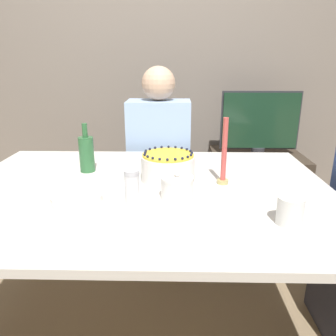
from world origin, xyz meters
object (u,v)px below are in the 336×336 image
at_px(sugar_bowl, 177,188).
at_px(sugar_shaker, 132,187).
at_px(candle, 224,157).
at_px(tv_monitor, 260,122).
at_px(cake, 168,167).
at_px(bottle, 87,153).
at_px(person_man_blue_shirt, 159,172).

bearing_deg(sugar_bowl, sugar_shaker, -165.91).
xyz_separation_m(sugar_bowl, candle, (0.20, 0.17, 0.07)).
bearing_deg(tv_monitor, cake, -123.30).
distance_m(sugar_shaker, tv_monitor, 1.47).
xyz_separation_m(bottle, tv_monitor, (1.05, 0.87, 0.00)).
relative_size(bottle, person_man_blue_shirt, 0.20).
bearing_deg(bottle, tv_monitor, 39.80).
xyz_separation_m(person_man_blue_shirt, tv_monitor, (0.72, 0.31, 0.29)).
distance_m(sugar_shaker, candle, 0.43).
distance_m(cake, tv_monitor, 1.18).
bearing_deg(candle, tv_monitor, 68.38).
height_order(cake, sugar_bowl, cake).
relative_size(sugar_bowl, candle, 0.44).
xyz_separation_m(bottle, person_man_blue_shirt, (0.32, 0.57, -0.29)).
bearing_deg(bottle, sugar_shaker, -54.25).
bearing_deg(tv_monitor, candle, -111.62).
relative_size(cake, tv_monitor, 0.42).
bearing_deg(cake, bottle, 163.53).
relative_size(sugar_shaker, candle, 0.45).
bearing_deg(person_man_blue_shirt, sugar_shaker, 86.65).
xyz_separation_m(cake, sugar_shaker, (-0.13, -0.25, 0.00)).
relative_size(candle, bottle, 1.23).
height_order(sugar_shaker, bottle, bottle).
bearing_deg(candle, bottle, 166.35).
height_order(candle, bottle, candle).
bearing_deg(bottle, sugar_bowl, -36.92).
height_order(sugar_bowl, sugar_shaker, sugar_shaker).
bearing_deg(person_man_blue_shirt, bottle, 60.38).
height_order(sugar_bowl, tv_monitor, tv_monitor).
height_order(cake, tv_monitor, tv_monitor).
height_order(sugar_shaker, candle, candle).
distance_m(candle, bottle, 0.66).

